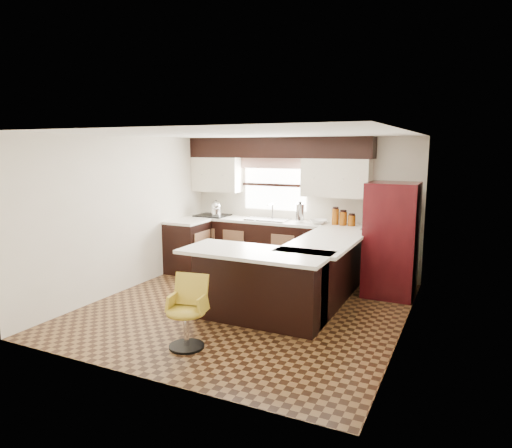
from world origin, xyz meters
The scene contains 30 objects.
floor centered at (0.00, 0.00, 0.00)m, with size 4.40×4.40×0.00m, color #49301A.
ceiling centered at (0.00, 0.00, 2.40)m, with size 4.40×4.40×0.00m, color silver.
wall_back centered at (0.00, 2.20, 1.20)m, with size 4.40×4.40×0.00m, color beige.
wall_front centered at (0.00, -2.20, 1.20)m, with size 4.40×4.40×0.00m, color beige.
wall_left centered at (-2.10, 0.00, 1.20)m, with size 4.40×4.40×0.00m, color beige.
wall_right centered at (2.10, 0.00, 1.20)m, with size 4.40×4.40×0.00m, color beige.
base_cab_back centered at (-0.45, 1.90, 0.45)m, with size 3.30×0.60×0.90m, color black.
base_cab_left centered at (-1.80, 1.25, 0.45)m, with size 0.60×0.70×0.90m, color black.
counter_back centered at (-0.45, 1.90, 0.92)m, with size 3.30×0.60×0.04m, color silver.
counter_left centered at (-1.80, 1.25, 0.92)m, with size 0.60×0.70×0.04m, color silver.
soffit centered at (-0.40, 2.03, 2.22)m, with size 3.40×0.35×0.36m, color black.
upper_cab_left centered at (-1.62, 2.03, 1.72)m, with size 0.94×0.35×0.64m, color beige.
upper_cab_right centered at (0.68, 2.03, 1.72)m, with size 1.14×0.35×0.64m, color beige.
window_pane centered at (-0.50, 2.18, 1.55)m, with size 1.20×0.02×0.90m, color white.
valance centered at (-0.50, 2.14, 1.94)m, with size 1.30×0.06×0.18m, color #D19B93.
sink centered at (-0.50, 1.88, 0.96)m, with size 0.75×0.45×0.03m, color #B2B2B7.
dishwasher centered at (0.55, 1.61, 0.43)m, with size 0.58×0.03×0.78m, color black.
cooktop centered at (-1.65, 1.88, 0.96)m, with size 0.58×0.50×0.03m, color black.
peninsula_long centered at (0.90, 0.62, 0.45)m, with size 0.60×1.95×0.90m, color black.
peninsula_return centered at (0.38, -0.35, 0.45)m, with size 1.65×0.60×0.90m, color black.
counter_pen_long centered at (0.95, 0.62, 0.92)m, with size 0.84×1.95×0.04m, color silver.
counter_pen_return centered at (0.35, -0.44, 0.92)m, with size 1.89×0.84×0.04m, color silver.
refrigerator centered at (1.71, 1.45, 0.86)m, with size 0.74×0.71×1.72m, color #39090D.
bar_chair centered at (-0.02, -1.44, 0.41)m, with size 0.43×0.43×0.81m, color gold, non-canonical shape.
kettle centered at (-1.57, 1.88, 1.11)m, with size 0.21×0.21×0.28m, color silver, non-canonical shape.
percolator centered at (0.09, 1.90, 1.11)m, with size 0.15×0.15×0.32m, color silver.
mixing_bowl centered at (0.44, 1.90, 0.98)m, with size 0.29×0.29×0.07m, color white.
canister_large centered at (0.71, 1.92, 1.08)m, with size 0.12×0.12×0.27m, color #7B3E09.
canister_med centered at (0.85, 1.92, 1.06)m, with size 0.13×0.13×0.22m, color #7B3E09.
canister_small centered at (0.99, 1.92, 1.03)m, with size 0.12×0.12×0.17m, color #7B3E09.
Camera 1 is at (2.77, -5.46, 2.22)m, focal length 32.00 mm.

